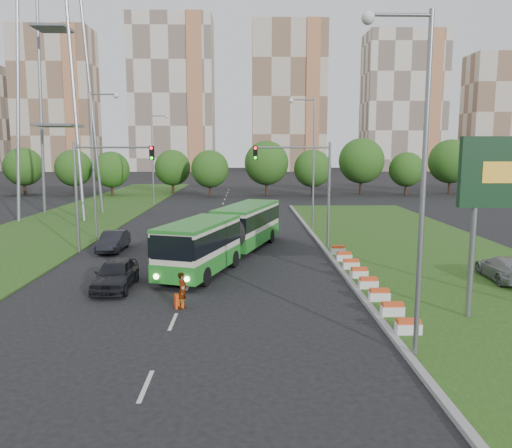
{
  "coord_description": "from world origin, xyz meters",
  "views": [
    {
      "loc": [
        0.21,
        -26.99,
        7.46
      ],
      "look_at": [
        0.86,
        5.41,
        2.6
      ],
      "focal_mm": 35.0,
      "sensor_mm": 36.0,
      "label": 1
    }
  ],
  "objects_px": {
    "car_left_near": "(116,274)",
    "shopping_trolley": "(179,301)",
    "car_left_far": "(113,241)",
    "traffic_mast_median": "(307,178)",
    "traffic_mast_left": "(98,179)",
    "transmission_pylon": "(51,8)",
    "car_median": "(505,268)",
    "articulated_bus": "(225,233)",
    "pedestrian": "(183,290)"
  },
  "relations": [
    {
      "from": "articulated_bus",
      "to": "shopping_trolley",
      "type": "xyz_separation_m",
      "value": [
        -1.73,
        -10.87,
        -1.41
      ]
    },
    {
      "from": "transmission_pylon",
      "to": "car_left_near",
      "type": "xyz_separation_m",
      "value": [
        13.16,
        -28.68,
        -21.2
      ]
    },
    {
      "from": "transmission_pylon",
      "to": "articulated_bus",
      "type": "distance_m",
      "value": 34.82
    },
    {
      "from": "car_left_far",
      "to": "shopping_trolley",
      "type": "relative_size",
      "value": 6.55
    },
    {
      "from": "car_left_far",
      "to": "shopping_trolley",
      "type": "xyz_separation_m",
      "value": [
        6.66,
        -13.63,
        -0.39
      ]
    },
    {
      "from": "traffic_mast_median",
      "to": "traffic_mast_left",
      "type": "relative_size",
      "value": 1.0
    },
    {
      "from": "transmission_pylon",
      "to": "car_left_near",
      "type": "distance_m",
      "value": 38.01
    },
    {
      "from": "articulated_bus",
      "to": "car_left_far",
      "type": "bearing_deg",
      "value": 179.99
    },
    {
      "from": "traffic_mast_median",
      "to": "transmission_pylon",
      "type": "bearing_deg",
      "value": 144.0
    },
    {
      "from": "traffic_mast_median",
      "to": "traffic_mast_left",
      "type": "distance_m",
      "value": 15.19
    },
    {
      "from": "transmission_pylon",
      "to": "pedestrian",
      "type": "bearing_deg",
      "value": -61.84
    },
    {
      "from": "traffic_mast_left",
      "to": "transmission_pylon",
      "type": "xyz_separation_m",
      "value": [
        -9.62,
        19.0,
        16.65
      ]
    },
    {
      "from": "car_left_near",
      "to": "traffic_mast_left",
      "type": "bearing_deg",
      "value": 109.07
    },
    {
      "from": "articulated_bus",
      "to": "car_median",
      "type": "height_order",
      "value": "articulated_bus"
    },
    {
      "from": "car_median",
      "to": "pedestrian",
      "type": "height_order",
      "value": "pedestrian"
    },
    {
      "from": "car_left_far",
      "to": "pedestrian",
      "type": "xyz_separation_m",
      "value": [
        6.84,
        -13.66,
        0.14
      ]
    },
    {
      "from": "articulated_bus",
      "to": "car_left_far",
      "type": "xyz_separation_m",
      "value": [
        -8.39,
        2.76,
        -1.01
      ]
    },
    {
      "from": "traffic_mast_median",
      "to": "pedestrian",
      "type": "xyz_separation_m",
      "value": [
        -7.58,
        -14.13,
        -4.49
      ]
    },
    {
      "from": "car_left_far",
      "to": "car_median",
      "type": "bearing_deg",
      "value": -20.36
    },
    {
      "from": "car_left_near",
      "to": "pedestrian",
      "type": "xyz_separation_m",
      "value": [
        4.04,
        -3.44,
        0.06
      ]
    },
    {
      "from": "car_left_far",
      "to": "shopping_trolley",
      "type": "height_order",
      "value": "car_left_far"
    },
    {
      "from": "car_median",
      "to": "shopping_trolley",
      "type": "relative_size",
      "value": 7.03
    },
    {
      "from": "traffic_mast_median",
      "to": "traffic_mast_left",
      "type": "xyz_separation_m",
      "value": [
        -15.16,
        -1.0,
        0.0
      ]
    },
    {
      "from": "traffic_mast_left",
      "to": "car_left_far",
      "type": "xyz_separation_m",
      "value": [
        0.73,
        0.53,
        -4.62
      ]
    },
    {
      "from": "traffic_mast_median",
      "to": "articulated_bus",
      "type": "distance_m",
      "value": 7.74
    },
    {
      "from": "traffic_mast_median",
      "to": "car_median",
      "type": "distance_m",
      "value": 14.79
    },
    {
      "from": "car_left_near",
      "to": "car_left_far",
      "type": "xyz_separation_m",
      "value": [
        -2.8,
        10.21,
        -0.08
      ]
    },
    {
      "from": "articulated_bus",
      "to": "shopping_trolley",
      "type": "bearing_deg",
      "value": -80.84
    },
    {
      "from": "transmission_pylon",
      "to": "car_median",
      "type": "distance_m",
      "value": 49.37
    },
    {
      "from": "car_left_far",
      "to": "pedestrian",
      "type": "relative_size",
      "value": 2.56
    },
    {
      "from": "pedestrian",
      "to": "shopping_trolley",
      "type": "xyz_separation_m",
      "value": [
        -0.18,
        0.02,
        -0.53
      ]
    },
    {
      "from": "car_left_far",
      "to": "car_median",
      "type": "relative_size",
      "value": 0.93
    },
    {
      "from": "transmission_pylon",
      "to": "traffic_mast_median",
      "type": "bearing_deg",
      "value": -36.0
    },
    {
      "from": "car_left_near",
      "to": "shopping_trolley",
      "type": "xyz_separation_m",
      "value": [
        3.86,
        -3.42,
        -0.47
      ]
    },
    {
      "from": "car_median",
      "to": "shopping_trolley",
      "type": "height_order",
      "value": "car_median"
    },
    {
      "from": "pedestrian",
      "to": "traffic_mast_left",
      "type": "bearing_deg",
      "value": 43.55
    },
    {
      "from": "articulated_bus",
      "to": "shopping_trolley",
      "type": "distance_m",
      "value": 11.1
    },
    {
      "from": "articulated_bus",
      "to": "pedestrian",
      "type": "relative_size",
      "value": 9.99
    },
    {
      "from": "traffic_mast_median",
      "to": "pedestrian",
      "type": "distance_m",
      "value": 16.65
    },
    {
      "from": "car_left_far",
      "to": "shopping_trolley",
      "type": "distance_m",
      "value": 15.18
    },
    {
      "from": "transmission_pylon",
      "to": "articulated_bus",
      "type": "relative_size",
      "value": 2.55
    },
    {
      "from": "traffic_mast_left",
      "to": "car_left_far",
      "type": "height_order",
      "value": "traffic_mast_left"
    },
    {
      "from": "car_left_near",
      "to": "transmission_pylon",
      "type": "bearing_deg",
      "value": 113.64
    },
    {
      "from": "pedestrian",
      "to": "shopping_trolley",
      "type": "distance_m",
      "value": 0.56
    },
    {
      "from": "traffic_mast_left",
      "to": "shopping_trolley",
      "type": "relative_size",
      "value": 11.85
    },
    {
      "from": "car_left_far",
      "to": "pedestrian",
      "type": "height_order",
      "value": "pedestrian"
    },
    {
      "from": "transmission_pylon",
      "to": "car_left_near",
      "type": "height_order",
      "value": "transmission_pylon"
    },
    {
      "from": "car_median",
      "to": "traffic_mast_left",
      "type": "bearing_deg",
      "value": -15.47
    },
    {
      "from": "car_left_near",
      "to": "shopping_trolley",
      "type": "relative_size",
      "value": 7.0
    },
    {
      "from": "car_left_near",
      "to": "car_median",
      "type": "height_order",
      "value": "car_left_near"
    }
  ]
}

